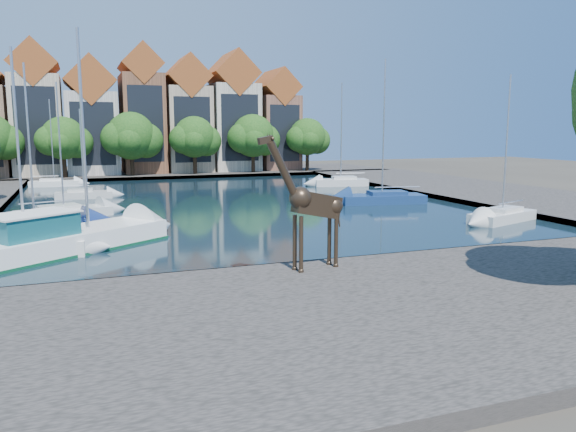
% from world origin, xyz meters
% --- Properties ---
extents(ground, '(160.00, 160.00, 0.00)m').
position_xyz_m(ground, '(0.00, 0.00, 0.00)').
color(ground, '#38332B').
rests_on(ground, ground).
extents(water_basin, '(38.00, 50.00, 0.08)m').
position_xyz_m(water_basin, '(0.00, 24.00, 0.04)').
color(water_basin, black).
rests_on(water_basin, ground).
extents(near_quay, '(50.00, 14.00, 0.50)m').
position_xyz_m(near_quay, '(0.00, -7.00, 0.25)').
color(near_quay, '#4C4642').
rests_on(near_quay, ground).
extents(far_quay, '(60.00, 16.00, 0.50)m').
position_xyz_m(far_quay, '(0.00, 56.00, 0.25)').
color(far_quay, '#4C4642').
rests_on(far_quay, ground).
extents(right_quay, '(14.00, 52.00, 0.50)m').
position_xyz_m(right_quay, '(25.00, 24.00, 0.25)').
color(right_quay, '#4C4642').
rests_on(right_quay, ground).
extents(townhouse_west_mid, '(5.94, 9.18, 16.79)m').
position_xyz_m(townhouse_west_mid, '(-17.00, 55.99, 8.23)').
color(townhouse_west_mid, '#C5B297').
rests_on(townhouse_west_mid, far_quay).
extents(townhouse_west_inner, '(6.43, 9.18, 15.15)m').
position_xyz_m(townhouse_west_inner, '(-10.50, 55.99, 7.35)').
color(townhouse_west_inner, beige).
rests_on(townhouse_west_inner, far_quay).
extents(townhouse_center, '(5.44, 9.18, 16.93)m').
position_xyz_m(townhouse_center, '(-4.00, 55.99, 8.36)').
color(townhouse_center, brown).
rests_on(townhouse_center, far_quay).
extents(townhouse_east_inner, '(5.94, 9.18, 15.79)m').
position_xyz_m(townhouse_east_inner, '(2.00, 55.99, 7.73)').
color(townhouse_east_inner, tan).
rests_on(townhouse_east_inner, far_quay).
extents(townhouse_east_mid, '(6.43, 9.18, 16.65)m').
position_xyz_m(townhouse_east_mid, '(8.50, 55.99, 8.10)').
color(townhouse_east_mid, beige).
rests_on(townhouse_east_mid, far_quay).
extents(townhouse_east_end, '(5.44, 9.18, 14.43)m').
position_xyz_m(townhouse_east_end, '(15.00, 55.99, 7.11)').
color(townhouse_east_end, brown).
rests_on(townhouse_east_end, far_quay).
extents(far_tree_west, '(6.76, 5.20, 7.36)m').
position_xyz_m(far_tree_west, '(-13.91, 50.49, 5.08)').
color(far_tree_west, '#332114').
rests_on(far_tree_west, far_quay).
extents(far_tree_mid_west, '(7.80, 6.00, 8.00)m').
position_xyz_m(far_tree_mid_west, '(-5.89, 50.49, 5.29)').
color(far_tree_mid_west, '#332114').
rests_on(far_tree_mid_west, far_quay).
extents(far_tree_mid_east, '(7.02, 5.40, 7.52)m').
position_xyz_m(far_tree_mid_east, '(2.10, 50.49, 5.13)').
color(far_tree_mid_east, '#332114').
rests_on(far_tree_mid_east, far_quay).
extents(far_tree_east, '(7.54, 5.80, 7.84)m').
position_xyz_m(far_tree_east, '(10.11, 50.49, 5.24)').
color(far_tree_east, '#332114').
rests_on(far_tree_east, far_quay).
extents(far_tree_far_east, '(6.76, 5.20, 7.36)m').
position_xyz_m(far_tree_far_east, '(18.09, 50.49, 5.08)').
color(far_tree_far_east, '#332114').
rests_on(far_tree_far_east, far_quay).
extents(giraffe_statue, '(3.99, 1.19, 5.71)m').
position_xyz_m(giraffe_statue, '(-3.12, -1.56, 3.31)').
color(giraffe_statue, '#34261A').
rests_on(giraffe_statue, near_quay).
extents(motorsailer, '(10.76, 8.99, 11.51)m').
position_xyz_m(motorsailer, '(-13.30, 7.53, 0.96)').
color(motorsailer, white).
rests_on(motorsailer, water_basin).
extents(sailboat_left_a, '(5.94, 2.52, 10.27)m').
position_xyz_m(sailboat_left_a, '(-15.00, 7.29, 0.70)').
color(sailboat_left_a, silver).
rests_on(sailboat_left_a, water_basin).
extents(sailboat_left_b, '(7.60, 4.05, 10.22)m').
position_xyz_m(sailboat_left_b, '(-15.00, 14.02, 0.61)').
color(sailboat_left_b, navy).
rests_on(sailboat_left_b, water_basin).
extents(sailboat_left_c, '(6.81, 4.20, 9.58)m').
position_xyz_m(sailboat_left_c, '(-13.46, 19.87, 0.59)').
color(sailboat_left_c, silver).
rests_on(sailboat_left_c, water_basin).
extents(sailboat_left_d, '(5.06, 2.06, 8.12)m').
position_xyz_m(sailboat_left_d, '(-12.00, 31.39, 0.57)').
color(sailboat_left_d, beige).
rests_on(sailboat_left_d, water_basin).
extents(sailboat_left_e, '(5.28, 2.16, 9.49)m').
position_xyz_m(sailboat_left_e, '(-15.00, 44.00, 0.57)').
color(sailboat_left_e, white).
rests_on(sailboat_left_e, water_basin).
extents(sailboat_right_a, '(5.99, 3.70, 9.94)m').
position_xyz_m(sailboat_right_a, '(15.00, 7.51, 0.62)').
color(sailboat_right_a, silver).
rests_on(sailboat_right_a, water_basin).
extents(sailboat_right_b, '(7.56, 3.76, 12.08)m').
position_xyz_m(sailboat_right_b, '(12.00, 18.82, 0.66)').
color(sailboat_right_b, navy).
rests_on(sailboat_right_b, water_basin).
extents(sailboat_right_c, '(5.55, 2.89, 11.26)m').
position_xyz_m(sailboat_right_c, '(15.00, 33.29, 0.70)').
color(sailboat_right_c, silver).
rests_on(sailboat_right_c, water_basin).
extents(sailboat_right_d, '(6.18, 3.24, 8.65)m').
position_xyz_m(sailboat_right_d, '(15.00, 33.26, 0.66)').
color(sailboat_right_d, silver).
rests_on(sailboat_right_d, water_basin).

